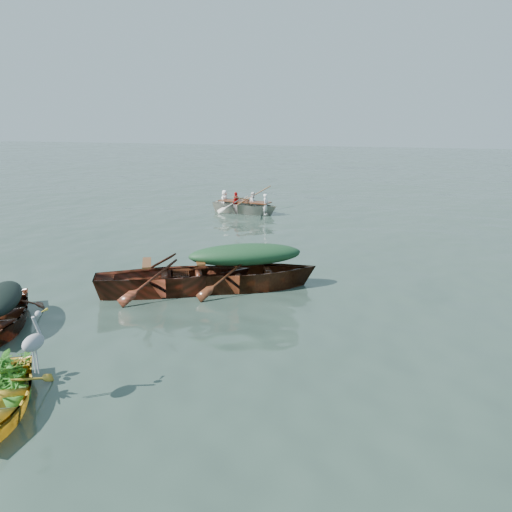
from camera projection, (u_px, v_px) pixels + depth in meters
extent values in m
plane|color=#2E4137|center=(158.00, 319.00, 10.49)|extent=(140.00, 140.00, 0.00)
imported|color=gold|center=(0.00, 412.00, 7.17)|extent=(2.68, 3.21, 0.79)
imported|color=#462510|center=(5.00, 326.00, 10.12)|extent=(3.13, 3.73, 0.89)
imported|color=#562C14|center=(246.00, 289.00, 12.37)|extent=(5.18, 3.71, 1.21)
imported|color=#5F2617|center=(175.00, 293.00, 12.09)|extent=(5.29, 3.90, 1.25)
imported|color=beige|center=(245.00, 213.00, 22.27)|extent=(4.46, 1.89, 1.03)
ellipsoid|color=black|center=(1.00, 296.00, 9.95)|extent=(1.72, 2.05, 0.40)
ellipsoid|color=#1A3F21|center=(245.00, 255.00, 12.14)|extent=(2.85, 2.04, 0.52)
imported|color=#1F681B|center=(4.00, 351.00, 7.50)|extent=(1.07, 1.13, 0.60)
imported|color=white|center=(245.00, 193.00, 22.04)|extent=(3.16, 1.58, 0.76)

